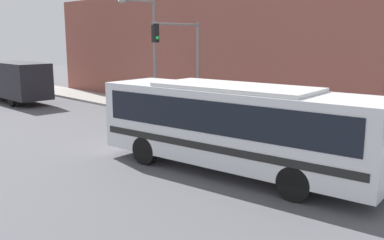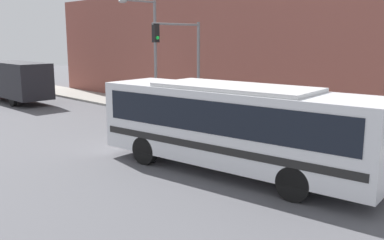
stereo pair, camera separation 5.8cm
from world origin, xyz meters
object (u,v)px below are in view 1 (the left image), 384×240
(city_bus, at_px, (234,123))
(pedestrian_mid_block, at_px, (167,97))
(street_lamp, at_px, (150,45))
(delivery_truck, at_px, (13,80))
(pedestrian_near_corner, at_px, (167,97))
(fire_hydrant, at_px, (305,130))
(traffic_light_pole, at_px, (183,54))

(city_bus, distance_m, pedestrian_mid_block, 12.43)
(street_lamp, bearing_deg, city_bus, -116.52)
(street_lamp, bearing_deg, delivery_truck, 110.30)
(pedestrian_near_corner, distance_m, pedestrian_mid_block, 0.17)
(fire_hydrant, relative_size, traffic_light_pole, 0.15)
(delivery_truck, relative_size, pedestrian_near_corner, 5.14)
(delivery_truck, xyz_separation_m, pedestrian_near_corner, (4.75, -11.34, -0.59))
(delivery_truck, distance_m, traffic_light_pole, 14.94)
(fire_hydrant, bearing_deg, city_bus, -174.32)
(street_lamp, xyz_separation_m, pedestrian_near_corner, (0.79, -0.64, -3.13))
(traffic_light_pole, distance_m, pedestrian_mid_block, 4.62)
(street_lamp, distance_m, pedestrian_mid_block, 3.30)
(pedestrian_near_corner, bearing_deg, fire_hydrant, -93.82)
(traffic_light_pole, relative_size, street_lamp, 0.80)
(city_bus, relative_size, traffic_light_pole, 1.95)
(pedestrian_mid_block, bearing_deg, street_lamp, 150.58)
(city_bus, xyz_separation_m, delivery_truck, (1.59, 21.81, -0.19))
(pedestrian_mid_block, bearing_deg, fire_hydrant, -94.10)
(delivery_truck, height_order, pedestrian_mid_block, delivery_truck)
(street_lamp, relative_size, pedestrian_mid_block, 4.10)
(delivery_truck, height_order, traffic_light_pole, traffic_light_pole)
(traffic_light_pole, xyz_separation_m, street_lamp, (0.85, 3.75, 0.36))
(street_lamp, bearing_deg, pedestrian_mid_block, -29.42)
(fire_hydrant, bearing_deg, delivery_truck, 100.89)
(delivery_truck, bearing_deg, city_bus, -94.16)
(city_bus, xyz_separation_m, traffic_light_pole, (4.70, 7.36, 1.99))
(city_bus, height_order, fire_hydrant, city_bus)
(traffic_light_pole, relative_size, pedestrian_near_corner, 3.18)
(city_bus, xyz_separation_m, fire_hydrant, (5.67, 0.56, -1.23))
(delivery_truck, xyz_separation_m, street_lamp, (3.96, -10.70, 2.54))
(delivery_truck, height_order, pedestrian_near_corner, delivery_truck)
(delivery_truck, bearing_deg, street_lamp, -69.70)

